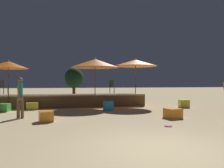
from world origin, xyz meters
The scene contains 16 objects.
ground_plane centered at (0.00, 0.00, 0.00)m, with size 120.00×120.00×0.00m, color #D1B784.
wooden_deck centered at (-2.36, 9.97, 0.35)m, with size 10.53×2.92×0.78m.
patio_umbrella_0 centered at (-5.13, 8.47, 2.48)m, with size 2.16×2.16×2.77m.
patio_umbrella_1 centered at (-0.25, 8.81, 2.69)m, with size 2.98×2.98×3.03m.
patio_umbrella_2 centered at (2.36, 8.79, 2.76)m, with size 2.78×2.78×3.05m.
cube_seat_0 centered at (2.37, 3.87, 0.20)m, with size 0.70×0.70×0.40m.
cube_seat_1 centered at (-5.19, 7.58, 0.21)m, with size 0.68×0.68×0.41m.
cube_seat_2 centered at (-2.78, 4.09, 0.20)m, with size 0.60×0.60×0.39m.
cube_seat_3 centered at (4.95, 7.37, 0.23)m, with size 0.65×0.65×0.46m.
cube_seat_4 centered at (-3.85, 8.24, 0.20)m, with size 0.71×0.71×0.40m.
cube_seat_5 centered at (0.22, 6.92, 0.25)m, with size 0.67×0.67×0.49m.
person_1 centered at (-3.90, 5.14, 0.93)m, with size 0.29×0.49×1.71m.
bistro_chair_0 centered at (-5.95, 10.50, 1.32)m, with size 0.48×0.47×0.90m.
bistro_chair_1 centered at (1.04, 9.92, 1.32)m, with size 0.40×0.40×0.90m.
frisbee_disc centered at (1.35, 2.27, 0.02)m, with size 0.26×0.26×0.03m.
background_tree_0 centered at (-1.23, 16.09, 1.90)m, with size 1.73×1.73×2.88m.
Camera 1 is at (-2.09, -4.55, 1.48)m, focal length 35.00 mm.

